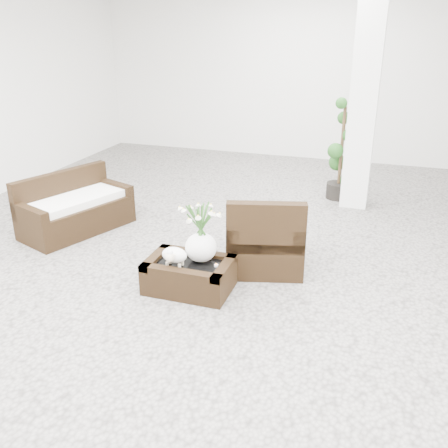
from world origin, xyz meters
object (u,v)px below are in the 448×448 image
(loveseat, at_px, (76,203))
(topiary, at_px, (341,150))
(armchair, at_px, (265,230))
(coffee_table, at_px, (189,276))

(loveseat, distance_m, topiary, 4.15)
(armchair, relative_size, topiary, 0.58)
(loveseat, xyz_separation_m, topiary, (3.26, 2.55, 0.40))
(armchair, bearing_deg, coffee_table, 36.62)
(coffee_table, relative_size, loveseat, 0.60)
(coffee_table, bearing_deg, topiary, 72.01)
(coffee_table, xyz_separation_m, loveseat, (-2.09, 1.04, 0.24))
(coffee_table, distance_m, topiary, 3.82)
(coffee_table, height_order, loveseat, loveseat)
(loveseat, bearing_deg, topiary, -31.70)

